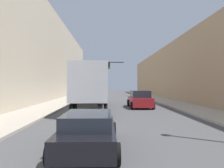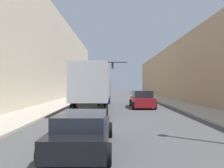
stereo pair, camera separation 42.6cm
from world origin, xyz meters
name	(u,v)px [view 1 (the left image)]	position (x,y,z in m)	size (l,w,h in m)	color
sidewalk_right	(167,102)	(6.91, 30.00, 0.07)	(3.31, 80.00, 0.15)	#B2A899
sidewalk_left	(61,102)	(-6.91, 30.00, 0.07)	(3.31, 80.00, 0.15)	#B2A899
building_right	(203,69)	(11.56, 30.00, 4.34)	(6.00, 80.00, 8.69)	tan
building_left	(25,52)	(-11.56, 30.00, 6.51)	(6.00, 80.00, 13.01)	beige
semi_truck	(94,86)	(-2.25, 22.63, 2.18)	(2.59, 14.61, 3.83)	#B2B7C1
sedan_car	(88,131)	(-1.68, 9.44, 0.63)	(2.09, 4.64, 1.29)	black
suv_car	(140,100)	(2.28, 23.33, 0.81)	(2.22, 4.61, 1.71)	maroon
traffic_signal_gantry	(91,72)	(-3.46, 34.69, 4.18)	(6.72, 0.35, 6.00)	black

